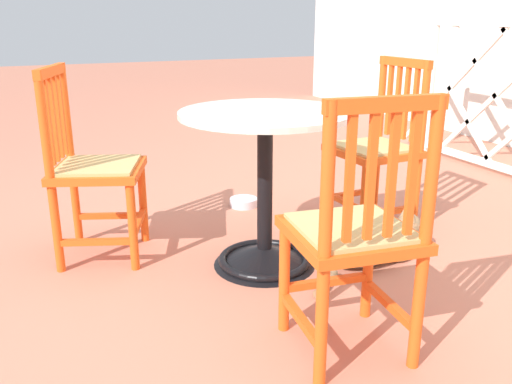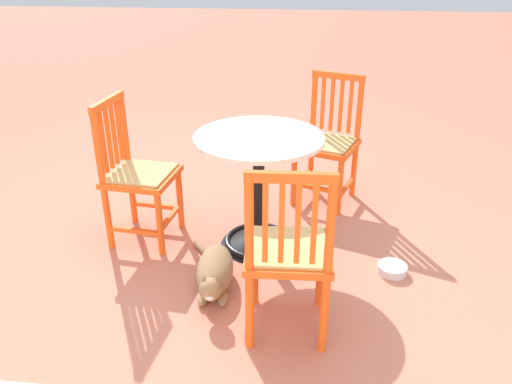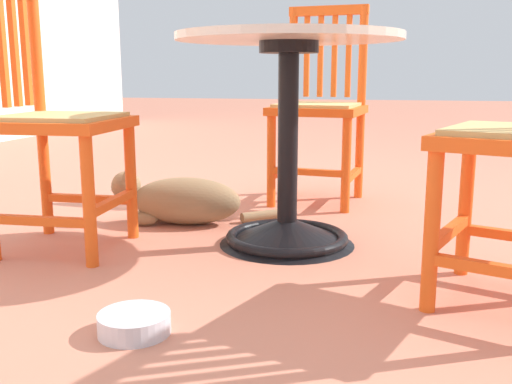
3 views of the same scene
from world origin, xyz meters
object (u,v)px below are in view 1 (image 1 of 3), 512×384
Objects in this scene: orange_chair_tucked_in at (92,170)px; orange_chair_near_fence at (355,237)px; pet_water_bowl at (244,202)px; cafe_table at (265,208)px; orange_chair_facing_out at (377,150)px; tabby_cat at (374,244)px.

orange_chair_tucked_in is 1.36m from orange_chair_near_fence.
orange_chair_tucked_in reaches higher than pet_water_bowl.
orange_chair_tucked_in is 1.08m from pet_water_bowl.
orange_chair_facing_out is (-0.21, 0.76, 0.15)m from cafe_table.
orange_chair_tucked_in is at bearing -67.84° from pet_water_bowl.
pet_water_bowl is (-1.56, 0.25, -0.41)m from orange_chair_near_fence.
orange_chair_facing_out reaches higher than pet_water_bowl.
orange_chair_tucked_in is (-0.21, -1.46, 0.00)m from orange_chair_facing_out.
orange_chair_tucked_in reaches higher than tabby_cat.
cafe_table is 4.47× the size of pet_water_bowl.
tabby_cat reaches higher than pet_water_bowl.
orange_chair_near_fence is at bearing -39.17° from orange_chair_facing_out.
tabby_cat is (-0.56, 0.50, -0.34)m from orange_chair_near_fence.
orange_chair_facing_out and orange_chair_near_fence have the same top height.
orange_chair_near_fence is 1.28× the size of tabby_cat.
orange_chair_tucked_in is 1.37m from tabby_cat.
orange_chair_facing_out is 0.90m from pet_water_bowl.
cafe_table is 0.81m from orange_chair_facing_out.
cafe_table is 1.07× the size of tabby_cat.
tabby_cat is at bearing 67.69° from cafe_table.
orange_chair_facing_out is at bearing 42.31° from pet_water_bowl.
pet_water_bowl is (-0.80, 0.23, -0.26)m from cafe_table.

